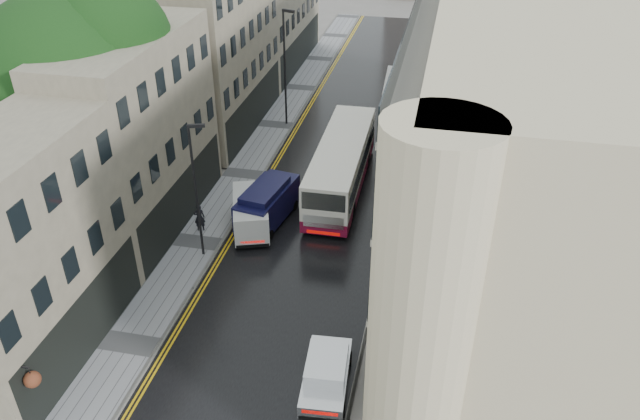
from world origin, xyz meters
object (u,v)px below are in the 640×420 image
at_px(cream_bus, 311,190).
at_px(navy_van, 240,214).
at_px(white_lorry, 384,114).
at_px(silver_hatchback, 301,398).
at_px(pedestrian, 199,218).
at_px(lamp_post_near, 196,193).
at_px(tree_near, 74,115).
at_px(white_van, 236,230).
at_px(lamp_post_far, 285,69).
at_px(tree_far, 177,54).

bearing_deg(cream_bus, navy_van, -140.99).
xyz_separation_m(white_lorry, navy_van, (-6.50, -13.84, -0.96)).
height_order(silver_hatchback, pedestrian, pedestrian).
xyz_separation_m(white_lorry, lamp_post_near, (-7.83, -16.37, 1.70)).
relative_size(cream_bus, pedestrian, 7.07).
xyz_separation_m(tree_near, silver_hatchback, (15.15, -11.13, -6.16)).
distance_m(white_van, lamp_post_far, 17.09).
bearing_deg(silver_hatchback, tree_far, 117.19).
bearing_deg(navy_van, pedestrian, -161.98).
relative_size(navy_van, lamp_post_near, 0.65).
bearing_deg(silver_hatchback, navy_van, 114.19).
distance_m(lamp_post_near, lamp_post_far, 17.99).
xyz_separation_m(cream_bus, navy_van, (-3.53, -2.94, -0.37)).
bearing_deg(lamp_post_far, lamp_post_near, -71.85).
height_order(silver_hatchback, lamp_post_near, lamp_post_near).
relative_size(tree_near, cream_bus, 1.15).
distance_m(silver_hatchback, white_van, 12.38).
height_order(tree_far, navy_van, tree_far).
relative_size(silver_hatchback, navy_van, 0.81).
distance_m(cream_bus, white_lorry, 11.32).
xyz_separation_m(silver_hatchback, lamp_post_far, (-7.77, 27.30, 3.76)).
distance_m(white_lorry, silver_hatchback, 25.73).
distance_m(tree_near, pedestrian, 8.73).
bearing_deg(white_van, lamp_post_near, -157.13).
bearing_deg(lamp_post_near, silver_hatchback, -67.06).
bearing_deg(silver_hatchback, cream_bus, 96.79).
relative_size(silver_hatchback, lamp_post_far, 0.46).
relative_size(white_van, pedestrian, 2.64).
distance_m(white_lorry, lamp_post_near, 18.23).
height_order(white_van, navy_van, navy_van).
bearing_deg(pedestrian, lamp_post_far, -115.39).
height_order(tree_far, white_van, tree_far).
bearing_deg(navy_van, cream_bus, 49.44).
height_order(tree_far, pedestrian, tree_far).
bearing_deg(pedestrian, tree_near, -18.23).
bearing_deg(white_van, navy_van, 78.17).
bearing_deg(cream_bus, white_lorry, 74.00).
xyz_separation_m(tree_far, silver_hatchback, (14.85, -24.13, -5.44)).
bearing_deg(lamp_post_near, navy_van, 45.39).
xyz_separation_m(lamp_post_near, lamp_post_far, (0.03, 17.98, 0.59)).
height_order(cream_bus, white_van, cream_bus).
bearing_deg(navy_van, white_van, -73.16).
relative_size(silver_hatchback, lamp_post_near, 0.53).
bearing_deg(lamp_post_near, cream_bus, 31.43).
relative_size(lamp_post_near, lamp_post_far, 0.87).
bearing_deg(tree_near, lamp_post_near, -13.80).
height_order(cream_bus, lamp_post_near, lamp_post_near).
xyz_separation_m(white_lorry, silver_hatchback, (-0.04, -25.69, -1.47)).
distance_m(pedestrian, lamp_post_near, 3.83).
bearing_deg(pedestrian, lamp_post_near, 92.87).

